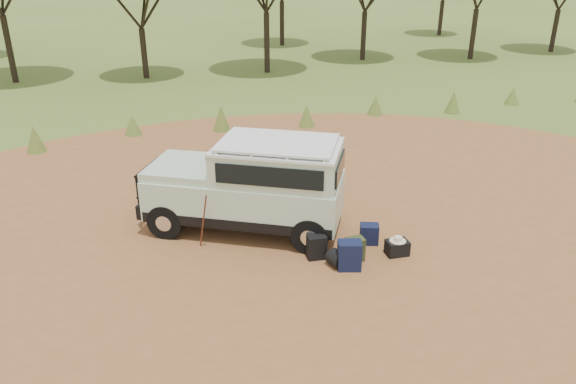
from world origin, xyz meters
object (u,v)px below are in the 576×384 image
object	(u,v)px
walking_staff	(203,221)
safari_vehicle	(251,187)
backpack_olive	(355,249)
backpack_navy	(349,256)
hard_case	(397,248)
duffel_navy	(369,234)
backpack_black	(317,247)

from	to	relation	value
walking_staff	safari_vehicle	bearing A→B (deg)	-6.45
walking_staff	backpack_olive	size ratio (longest dim) A/B	2.62
safari_vehicle	backpack_navy	xyz separation A→B (m)	(1.48, -2.24, -0.74)
safari_vehicle	walking_staff	size ratio (longest dim) A/B	3.52
backpack_navy	backpack_olive	xyz separation A→B (m)	(0.24, 0.28, -0.05)
backpack_navy	hard_case	world-z (taller)	backpack_navy
duffel_navy	backpack_black	bearing A→B (deg)	-147.56
backpack_navy	backpack_olive	distance (m)	0.37
backpack_black	duffel_navy	xyz separation A→B (m)	(1.31, 0.27, -0.04)
walking_staff	hard_case	world-z (taller)	walking_staff
hard_case	backpack_navy	bearing A→B (deg)	-167.13
safari_vehicle	hard_case	world-z (taller)	safari_vehicle
backpack_olive	hard_case	world-z (taller)	backpack_olive
backpack_black	backpack_olive	xyz separation A→B (m)	(0.73, -0.31, -0.01)
backpack_navy	walking_staff	bearing A→B (deg)	163.93
backpack_black	duffel_navy	size ratio (longest dim) A/B	1.17
backpack_black	hard_case	size ratio (longest dim) A/B	1.15
walking_staff	backpack_black	world-z (taller)	walking_staff
backpack_navy	duffel_navy	bearing A→B (deg)	62.01
walking_staff	hard_case	distance (m)	4.13
backpack_black	backpack_olive	world-z (taller)	backpack_black
walking_staff	backpack_olive	xyz separation A→B (m)	(2.90, -1.37, -0.40)
walking_staff	backpack_navy	bearing A→B (deg)	-64.66
safari_vehicle	backpack_olive	bearing A→B (deg)	-20.61
walking_staff	backpack_black	xyz separation A→B (m)	(2.17, -1.06, -0.39)
walking_staff	backpack_navy	size ratio (longest dim) A/B	2.20
duffel_navy	hard_case	bearing A→B (deg)	-39.31
backpack_navy	backpack_black	bearing A→B (deg)	145.45
walking_staff	duffel_navy	world-z (taller)	walking_staff
backpack_black	backpack_navy	world-z (taller)	backpack_navy
safari_vehicle	backpack_black	xyz separation A→B (m)	(0.99, -1.65, -0.78)
walking_staff	backpack_navy	world-z (taller)	walking_staff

